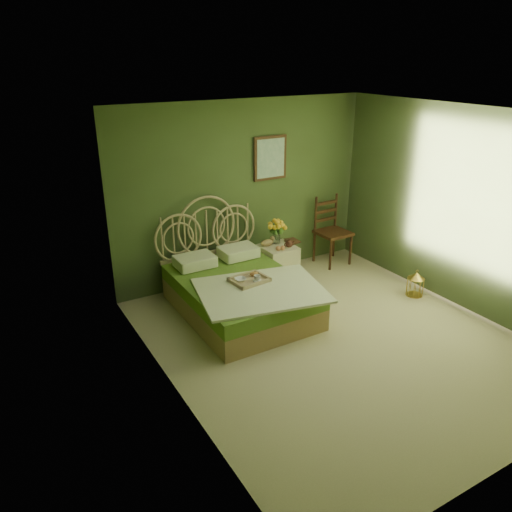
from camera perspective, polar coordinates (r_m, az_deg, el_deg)
floor at (r=6.10m, az=9.17°, el=-9.46°), size 4.50×4.50×0.00m
ceiling at (r=5.24m, az=10.96°, el=15.52°), size 4.50×4.50×0.00m
wall_back at (r=7.31m, az=-1.40°, el=7.37°), size 4.00×0.00×4.00m
wall_left at (r=4.58m, az=-9.64°, el=-2.31°), size 0.00×4.50×4.50m
wall_right at (r=6.95m, az=22.81°, el=4.81°), size 0.00×4.50×4.50m
wall_art at (r=7.40m, az=1.64°, el=11.13°), size 0.54×0.04×0.64m
bed at (r=6.53m, az=-2.02°, el=-3.97°), size 1.71×2.16×1.33m
nightstand at (r=7.43m, az=2.51°, el=-0.14°), size 0.48×0.49×0.96m
chair at (r=8.07m, az=8.45°, el=3.40°), size 0.49×0.49×1.08m
birdcage at (r=7.34m, az=17.75°, el=-3.09°), size 0.23×0.23×0.35m
book_lower at (r=7.46m, az=3.64°, el=1.49°), size 0.16×0.21×0.02m
book_upper at (r=7.45m, az=3.64°, el=1.64°), size 0.18×0.24×0.02m
cereal_bowl at (r=6.27m, az=-1.80°, el=-2.70°), size 0.15×0.15×0.03m
coffee_cup at (r=6.26m, az=0.13°, el=-2.54°), size 0.10×0.10×0.08m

